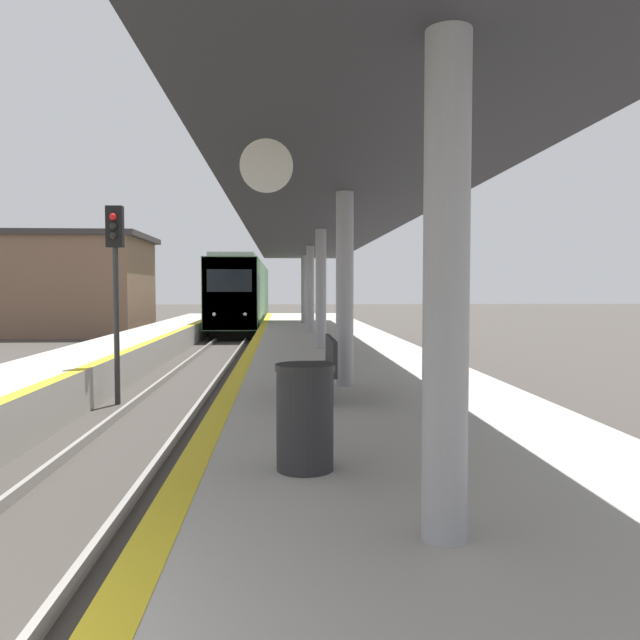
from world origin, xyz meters
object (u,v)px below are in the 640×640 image
object	(u,v)px
train	(244,294)
trash_bin	(305,417)
signal_mid	(115,266)
bench	(323,366)

from	to	relation	value
train	trash_bin	bearing A→B (deg)	-85.58
signal_mid	bench	xyz separation A→B (m)	(4.26, -4.57, -1.67)
train	trash_bin	world-z (taller)	train
trash_bin	signal_mid	bearing A→B (deg)	114.97
signal_mid	trash_bin	bearing A→B (deg)	-65.03
train	bench	distance (m)	31.53
signal_mid	trash_bin	xyz separation A→B (m)	(3.85, -8.27, -1.66)
train	signal_mid	distance (m)	26.84
train	signal_mid	xyz separation A→B (m)	(-1.14, -26.80, 0.85)
signal_mid	trash_bin	size ratio (longest dim) A/B	4.49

